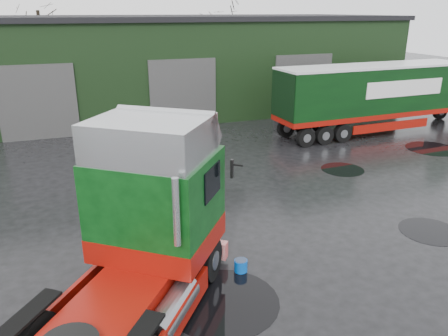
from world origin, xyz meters
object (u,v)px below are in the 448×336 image
at_px(warehouse, 161,63).
at_px(lorry_right, 372,99).
at_px(hero_tractor, 114,243).
at_px(tree_back_b, 221,42).
at_px(tree_back_a, 41,34).
at_px(wash_bucket, 241,266).

relative_size(warehouse, lorry_right, 2.20).
bearing_deg(hero_tractor, tree_back_b, 104.27).
bearing_deg(warehouse, lorry_right, -48.92).
bearing_deg(tree_back_a, hero_tractor, -86.33).
bearing_deg(tree_back_b, hero_tractor, -112.82).
distance_m(hero_tractor, tree_back_b, 35.83).
bearing_deg(warehouse, hero_tractor, -104.35).
bearing_deg(hero_tractor, lorry_right, 74.88).
distance_m(hero_tractor, wash_bucket, 4.11).
bearing_deg(tree_back_a, lorry_right, -50.05).
bearing_deg(warehouse, tree_back_b, 51.34).
height_order(warehouse, wash_bucket, warehouse).
height_order(warehouse, hero_tractor, warehouse).
bearing_deg(tree_back_b, tree_back_a, 180.00).
bearing_deg(wash_bucket, hero_tractor, -158.55).
relative_size(lorry_right, tree_back_b, 1.97).
relative_size(warehouse, tree_back_a, 3.41).
relative_size(warehouse, wash_bucket, 90.95).
relative_size(lorry_right, tree_back_a, 1.55).
bearing_deg(tree_back_b, warehouse, -128.66).
height_order(warehouse, tree_back_b, tree_back_b).
relative_size(lorry_right, wash_bucket, 41.39).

